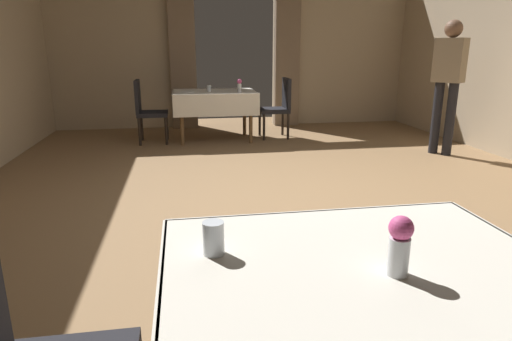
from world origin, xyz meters
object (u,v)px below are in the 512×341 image
dining_table_near (362,296)px  person_waiter_by_doorway (448,76)px  flower_vase_mid (239,85)px  plate_mid_b (188,92)px  dining_table_mid (214,98)px  chair_mid_left (147,108)px  flower_vase_near (400,244)px  chair_mid_right (279,105)px  glass_near_b (214,238)px  glass_mid_c (209,88)px

dining_table_near → person_waiter_by_doorway: 5.05m
flower_vase_mid → plate_mid_b: (-0.74, 0.16, -0.10)m
dining_table_mid → person_waiter_by_doorway: person_waiter_by_doorway is taller
chair_mid_left → flower_vase_near: 5.70m
chair_mid_left → flower_vase_mid: (1.36, -0.22, 0.34)m
dining_table_near → flower_vase_mid: flower_vase_mid is taller
chair_mid_right → plate_mid_b: 1.43m
dining_table_mid → flower_vase_near: size_ratio=6.97×
plate_mid_b → dining_table_mid: bearing=16.2°
chair_mid_right → chair_mid_left: (-2.02, -0.07, 0.00)m
chair_mid_left → glass_near_b: 5.40m
glass_near_b → chair_mid_right: bearing=75.4°
glass_mid_c → person_waiter_by_doorway: bearing=-25.0°
dining_table_near → flower_vase_near: 0.22m
flower_vase_mid → plate_mid_b: 0.77m
plate_mid_b → dining_table_near: bearing=-85.5°
flower_vase_mid → dining_table_near: bearing=-93.4°
flower_vase_mid → chair_mid_left: bearing=170.8°
plate_mid_b → flower_vase_near: bearing=-84.8°
chair_mid_right → chair_mid_left: bearing=-178.1°
chair_mid_right → glass_mid_c: chair_mid_right is taller
dining_table_mid → glass_near_b: bearing=-94.2°
dining_table_near → glass_near_b: size_ratio=11.20×
glass_near_b → glass_mid_c: glass_near_b is taller
dining_table_mid → flower_vase_mid: bearing=-38.3°
person_waiter_by_doorway → dining_table_near: bearing=-124.8°
person_waiter_by_doorway → plate_mid_b: bearing=158.1°
dining_table_mid → person_waiter_by_doorway: (2.91, -1.44, 0.38)m
flower_vase_mid → person_waiter_by_doorway: size_ratio=0.11×
person_waiter_by_doorway → dining_table_mid: bearing=153.6°
dining_table_near → person_waiter_by_doorway: person_waiter_by_doorway is taller
chair_mid_right → glass_near_b: bearing=-104.6°
flower_vase_near → person_waiter_by_doorway: (2.80, 4.19, 0.18)m
chair_mid_left → flower_vase_mid: bearing=-9.2°
dining_table_near → dining_table_mid: 5.58m
flower_vase_mid → plate_mid_b: size_ratio=1.01×
flower_vase_near → glass_near_b: 0.56m
dining_table_near → chair_mid_left: (-1.04, 5.52, -0.14)m
dining_table_near → glass_near_b: (-0.43, 0.16, 0.15)m
chair_mid_left → flower_vase_near: size_ratio=5.20×
flower_vase_near → flower_vase_mid: bearing=87.4°
glass_near_b → person_waiter_by_doorway: 5.18m
flower_vase_near → flower_vase_mid: size_ratio=0.93×
chair_mid_right → glass_mid_c: size_ratio=10.13×
plate_mid_b → glass_mid_c: 0.32m
glass_mid_c → chair_mid_left: bearing=-179.6°
plate_mid_b → flower_vase_mid: bearing=-12.2°
chair_mid_left → dining_table_near: bearing=-79.3°
plate_mid_b → chair_mid_right: bearing=5.1°
chair_mid_right → person_waiter_by_doorway: 2.45m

